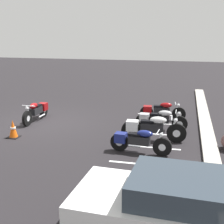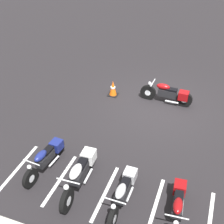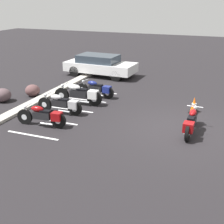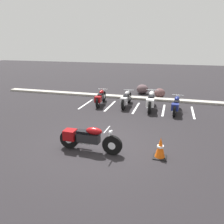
# 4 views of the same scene
# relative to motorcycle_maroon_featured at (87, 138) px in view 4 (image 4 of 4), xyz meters

# --- Properties ---
(ground) EXTENTS (60.00, 60.00, 0.00)m
(ground) POSITION_rel_motorcycle_maroon_featured_xyz_m (0.28, 0.44, -0.44)
(ground) COLOR black
(motorcycle_maroon_featured) EXTENTS (2.11, 0.59, 0.83)m
(motorcycle_maroon_featured) POSITION_rel_motorcycle_maroon_featured_xyz_m (0.00, 0.00, 0.00)
(motorcycle_maroon_featured) COLOR black
(motorcycle_maroon_featured) RESTS_ON ground
(parked_bike_0) EXTENTS (0.56, 2.01, 0.79)m
(parked_bike_0) POSITION_rel_motorcycle_maroon_featured_xyz_m (-1.31, 5.27, -0.02)
(parked_bike_0) COLOR black
(parked_bike_0) RESTS_ON ground
(parked_bike_1) EXTENTS (0.58, 2.06, 0.81)m
(parked_bike_1) POSITION_rel_motorcycle_maroon_featured_xyz_m (0.13, 5.32, -0.01)
(parked_bike_1) COLOR black
(parked_bike_1) RESTS_ON ground
(parked_bike_2) EXTENTS (0.65, 2.31, 0.91)m
(parked_bike_2) POSITION_rel_motorcycle_maroon_featured_xyz_m (1.48, 5.14, 0.04)
(parked_bike_2) COLOR black
(parked_bike_2) RESTS_ON ground
(parked_bike_3) EXTENTS (0.57, 2.01, 0.79)m
(parked_bike_3) POSITION_rel_motorcycle_maroon_featured_xyz_m (2.74, 4.87, -0.02)
(parked_bike_3) COLOR black
(parked_bike_3) RESTS_ON ground
(concrete_curb) EXTENTS (18.00, 0.50, 0.12)m
(concrete_curb) POSITION_rel_motorcycle_maroon_featured_xyz_m (0.28, 7.18, -0.38)
(concrete_curb) COLOR #A8A399
(concrete_curb) RESTS_ON ground
(landscape_rock_0) EXTENTS (0.91, 0.93, 0.59)m
(landscape_rock_0) POSITION_rel_motorcycle_maroon_featured_xyz_m (1.74, 7.88, -0.15)
(landscape_rock_0) COLOR brown
(landscape_rock_0) RESTS_ON ground
(landscape_rock_1) EXTENTS (1.10, 1.10, 0.63)m
(landscape_rock_1) POSITION_rel_motorcycle_maroon_featured_xyz_m (0.53, 8.70, -0.13)
(landscape_rock_1) COLOR #564347
(landscape_rock_1) RESTS_ON ground
(traffic_cone) EXTENTS (0.40, 0.40, 0.67)m
(traffic_cone) POSITION_rel_motorcycle_maroon_featured_xyz_m (2.30, 0.18, -0.13)
(traffic_cone) COLOR black
(traffic_cone) RESTS_ON ground
(stall_line_0) EXTENTS (0.10, 2.10, 0.00)m
(stall_line_0) POSITION_rel_motorcycle_maroon_featured_xyz_m (-2.18, 5.20, -0.44)
(stall_line_0) COLOR white
(stall_line_0) RESTS_ON ground
(stall_line_1) EXTENTS (0.10, 2.10, 0.00)m
(stall_line_1) POSITION_rel_motorcycle_maroon_featured_xyz_m (-0.74, 5.20, -0.44)
(stall_line_1) COLOR white
(stall_line_1) RESTS_ON ground
(stall_line_2) EXTENTS (0.10, 2.10, 0.00)m
(stall_line_2) POSITION_rel_motorcycle_maroon_featured_xyz_m (0.71, 5.20, -0.44)
(stall_line_2) COLOR white
(stall_line_2) RESTS_ON ground
(stall_line_3) EXTENTS (0.10, 2.10, 0.00)m
(stall_line_3) POSITION_rel_motorcycle_maroon_featured_xyz_m (2.15, 5.20, -0.44)
(stall_line_3) COLOR white
(stall_line_3) RESTS_ON ground
(stall_line_4) EXTENTS (0.10, 2.10, 0.00)m
(stall_line_4) POSITION_rel_motorcycle_maroon_featured_xyz_m (3.59, 5.20, -0.44)
(stall_line_4) COLOR white
(stall_line_4) RESTS_ON ground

